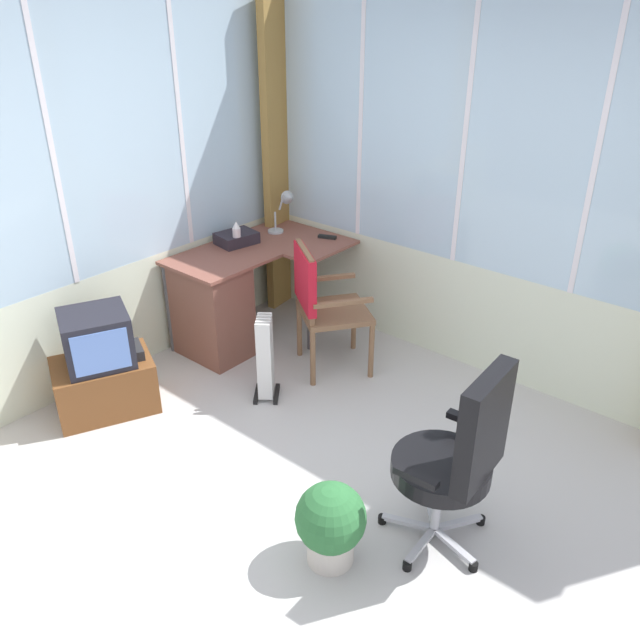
{
  "coord_description": "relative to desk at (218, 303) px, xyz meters",
  "views": [
    {
      "loc": [
        -1.98,
        -1.65,
        2.59
      ],
      "look_at": [
        0.79,
        0.69,
        0.7
      ],
      "focal_mm": 36.15,
      "sensor_mm": 36.0,
      "label": 1
    }
  ],
  "objects": [
    {
      "name": "paper_tray",
      "position": [
        0.36,
        0.13,
        0.4
      ],
      "size": [
        0.34,
        0.28,
        0.09
      ],
      "primitive_type": "cube",
      "rotation": [
        0.0,
        0.0,
        -0.18
      ],
      "color": "#272129",
      "rests_on": "desk"
    },
    {
      "name": "north_window_panel",
      "position": [
        -0.92,
        0.37,
        0.96
      ],
      "size": [
        3.98,
        0.07,
        2.75
      ],
      "color": "silver",
      "rests_on": "ground"
    },
    {
      "name": "curtain_corner",
      "position": [
        0.97,
        0.24,
        0.91
      ],
      "size": [
        0.35,
        0.12,
        2.65
      ],
      "primitive_type": "cube",
      "rotation": [
        0.0,
        0.0,
        0.15
      ],
      "color": "olive",
      "rests_on": "ground"
    },
    {
      "name": "spray_bottle",
      "position": [
        0.3,
        0.06,
        0.45
      ],
      "size": [
        0.06,
        0.06,
        0.22
      ],
      "color": "silver",
      "rests_on": "desk"
    },
    {
      "name": "desk",
      "position": [
        0.0,
        0.0,
        0.0
      ],
      "size": [
        1.34,
        0.89,
        0.77
      ],
      "color": "brown",
      "rests_on": "ground"
    },
    {
      "name": "desk_lamp",
      "position": [
        0.82,
        0.03,
        0.57
      ],
      "size": [
        0.24,
        0.21,
        0.34
      ],
      "color": "#B2B7BC",
      "rests_on": "desk"
    },
    {
      "name": "ground",
      "position": [
        -0.92,
        -1.84,
        -0.44
      ],
      "size": [
        4.98,
        5.36,
        0.06
      ],
      "primitive_type": "cube",
      "color": "#BBBAB7"
    },
    {
      "name": "office_chair",
      "position": [
        -0.6,
        -2.42,
        0.18
      ],
      "size": [
        0.6,
        0.58,
        1.07
      ],
      "color": "#B7B7BF",
      "rests_on": "ground"
    },
    {
      "name": "wooden_armchair",
      "position": [
        0.29,
        -0.77,
        0.2
      ],
      "size": [
        0.67,
        0.67,
        0.97
      ],
      "color": "brown",
      "rests_on": "ground"
    },
    {
      "name": "tv_remote",
      "position": [
        0.91,
        -0.34,
        0.36
      ],
      "size": [
        0.1,
        0.16,
        0.02
      ],
      "primitive_type": "cube",
      "rotation": [
        0.0,
        0.0,
        0.37
      ],
      "color": "black",
      "rests_on": "desk"
    },
    {
      "name": "tv_on_stand",
      "position": [
        -1.04,
        -0.01,
        -0.09
      ],
      "size": [
        0.77,
        0.67,
        0.73
      ],
      "color": "brown",
      "rests_on": "ground"
    },
    {
      "name": "east_window_panel",
      "position": [
        1.1,
        -1.84,
        0.96
      ],
      "size": [
        0.07,
        4.36,
        2.75
      ],
      "color": "silver",
      "rests_on": "ground"
    },
    {
      "name": "potted_plant",
      "position": [
        -1.08,
        -2.01,
        -0.17
      ],
      "size": [
        0.36,
        0.36,
        0.46
      ],
      "color": "beige",
      "rests_on": "ground"
    },
    {
      "name": "space_heater",
      "position": [
        -0.21,
        -0.72,
        -0.1
      ],
      "size": [
        0.29,
        0.28,
        0.62
      ],
      "color": "silver",
      "rests_on": "ground"
    }
  ]
}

